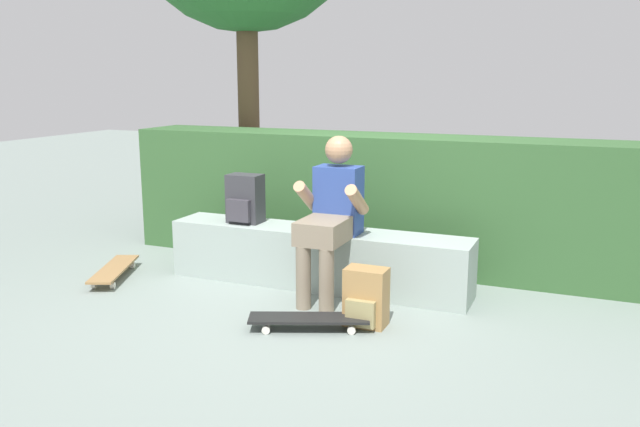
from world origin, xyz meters
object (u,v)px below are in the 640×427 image
at_px(bench_main, 317,258).
at_px(person_skater, 331,212).
at_px(skateboard_near_person, 309,319).
at_px(backpack_on_bench, 245,199).
at_px(skateboard_beside_bench, 114,269).
at_px(backpack_on_ground, 366,298).

relative_size(bench_main, person_skater, 2.02).
distance_m(bench_main, skateboard_near_person, 0.95).
xyz_separation_m(bench_main, skateboard_near_person, (0.32, -0.89, -0.16)).
relative_size(skateboard_near_person, backpack_on_bench, 2.04).
bearing_deg(person_skater, bench_main, 134.34).
bearing_deg(skateboard_beside_bench, skateboard_near_person, -11.86).
height_order(bench_main, backpack_on_ground, bench_main).
relative_size(skateboard_beside_bench, backpack_on_bench, 2.04).
bearing_deg(backpack_on_ground, person_skater, 133.49).
relative_size(bench_main, skateboard_near_person, 3.02).
height_order(skateboard_beside_bench, backpack_on_bench, backpack_on_bench).
bearing_deg(backpack_on_bench, backpack_on_ground, -27.16).
distance_m(bench_main, backpack_on_ground, 0.92).
height_order(bench_main, skateboard_beside_bench, bench_main).
bearing_deg(person_skater, skateboard_beside_bench, -171.80).
bearing_deg(backpack_on_bench, skateboard_near_person, -42.39).
distance_m(bench_main, skateboard_beside_bench, 1.72).
xyz_separation_m(person_skater, skateboard_beside_bench, (-1.85, -0.27, -0.59)).
relative_size(skateboard_near_person, skateboard_beside_bench, 1.00).
xyz_separation_m(backpack_on_bench, backpack_on_ground, (1.28, -0.66, -0.47)).
bearing_deg(backpack_on_bench, bench_main, 0.84).
xyz_separation_m(bench_main, backpack_on_ground, (0.64, -0.67, -0.04)).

